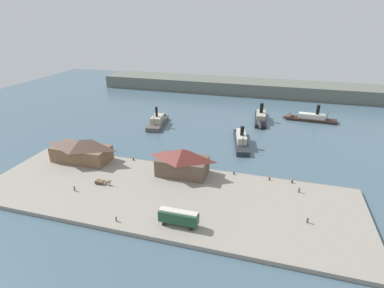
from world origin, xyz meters
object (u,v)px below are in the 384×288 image
Objects in this scene: mooring_post_center_east at (269,179)px; ferry_near_quay at (305,118)px; ferry_mid_harbor at (261,119)px; pedestrian_walking_west at (299,190)px; mooring_post_east at (133,159)px; pedestrian_by_tram at (116,219)px; street_tram at (179,217)px; ferry_shed_east_terminal at (81,150)px; ferry_departing_north at (159,120)px; mooring_post_center_west at (234,173)px; pedestrian_near_east_shed at (308,220)px; horse_cart at (103,182)px; ferry_shed_west_terminal at (182,161)px; ferry_approaching_east at (241,138)px; pedestrian_at_waters_edge at (74,189)px; mooring_post_west at (292,182)px.

mooring_post_center_east is 68.43m from ferry_near_quay.
pedestrian_walking_west is at bearing -75.98° from ferry_mid_harbor.
mooring_post_center_east and mooring_post_east have the same top height.
mooring_post_east is (-11.06, 32.13, -0.25)m from pedestrian_by_tram.
pedestrian_by_tram reaches higher than mooring_post_center_east.
street_tram is 35.19m from mooring_post_center_east.
pedestrian_walking_west is at bearing -0.57° from ferry_shed_east_terminal.
ferry_near_quay is 1.18× the size of ferry_departing_north.
ferry_shed_east_terminal is 0.80× the size of ferry_mid_harbor.
mooring_post_center_west is at bearing -44.28° from ferry_departing_north.
ferry_near_quay reaches higher than mooring_post_east.
ferry_departing_north reaches higher than mooring_post_center_west.
pedestrian_near_east_shed reaches higher than mooring_post_east.
ferry_departing_north is (-7.05, 41.62, -0.01)m from mooring_post_east.
pedestrian_near_east_shed is (74.68, -14.69, -3.23)m from ferry_shed_east_terminal.
horse_cart is 3.38× the size of pedestrian_near_east_shed.
pedestrian_walking_west is at bearing -14.95° from mooring_post_center_west.
ferry_shed_west_terminal reaches higher than pedestrian_near_east_shed.
street_tram is 10.97× the size of mooring_post_center_east.
ferry_approaching_east is (14.33, 34.13, -3.96)m from ferry_shed_west_terminal.
street_tram is at bearing -98.90° from ferry_mid_harbor.
pedestrian_walking_west is 1.91× the size of mooring_post_center_west.
ferry_departing_north is at bearing 142.03° from mooring_post_center_east.
horse_cart reaches higher than mooring_post_east.
pedestrian_by_tram is 0.07× the size of ferry_departing_north.
pedestrian_by_tram is 0.06× the size of ferry_approaching_east.
pedestrian_at_waters_edge is (-63.39, -17.39, -0.03)m from pedestrian_walking_west.
ferry_near_quay is (7.02, 66.96, -0.36)m from mooring_post_west.
ferry_shed_west_terminal reaches higher than horse_cart.
pedestrian_near_east_shed is at bearing -61.71° from mooring_post_center_east.
street_tram reaches higher than mooring_post_center_east.
ferry_shed_west_terminal is at bearing 158.09° from pedestrian_near_east_shed.
pedestrian_at_waters_edge is 112.62m from ferry_near_quay.
ferry_approaching_east is (41.72, 52.66, -0.24)m from pedestrian_at_waters_edge.
horse_cart is at bearing -38.45° from ferry_shed_east_terminal.
pedestrian_near_east_shed reaches higher than mooring_post_west.
mooring_post_east is 0.04× the size of ferry_departing_north.
ferry_shed_east_terminal reaches higher than mooring_post_west.
mooring_post_west is at bearing 19.93° from pedestrian_at_waters_edge.
ferry_departing_north is at bearing 143.09° from pedestrian_walking_west.
ferry_shed_east_terminal is at bearing 151.03° from street_tram.
pedestrian_near_east_shed is 54.42m from ferry_approaching_east.
street_tram is 39.51m from mooring_post_east.
ferry_near_quay reaches higher than pedestrian_near_east_shed.
horse_cart reaches higher than pedestrian_near_east_shed.
pedestrian_walking_west reaches higher than mooring_post_center_west.
ferry_approaching_east reaches higher than pedestrian_at_waters_edge.
ferry_mid_harbor is at bearing 60.62° from horse_cart.
mooring_post_center_east is 0.03× the size of ferry_near_quay.
mooring_post_center_west is at bearing 27.52° from pedestrian_at_waters_edge.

